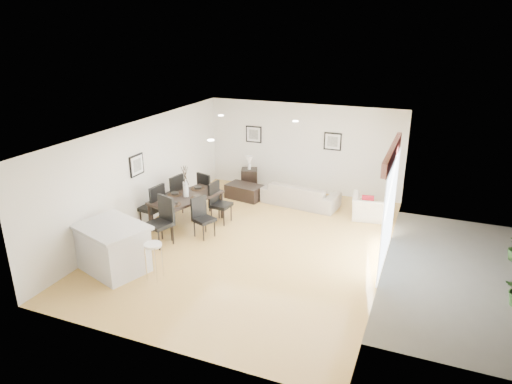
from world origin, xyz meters
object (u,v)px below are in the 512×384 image
at_px(sofa, 300,194).
at_px(dining_chair_efar, 218,200).
at_px(dining_chair_wnear, 154,204).
at_px(dining_chair_wfar, 174,193).
at_px(dining_table, 186,199).
at_px(coffee_table, 245,192).
at_px(dining_chair_enear, 202,215).
at_px(side_table, 249,179).
at_px(armchair, 371,208).
at_px(dining_chair_foot, 207,189).
at_px(kitchen_island, 113,247).
at_px(bar_stool, 153,249).
at_px(dining_chair_head, 163,218).

relative_size(sofa, dining_chair_efar, 2.05).
height_order(dining_chair_wnear, dining_chair_wfar, dining_chair_wnear).
height_order(dining_table, coffee_table, dining_table).
bearing_deg(dining_table, dining_chair_wnear, -126.58).
bearing_deg(dining_chair_wnear, dining_table, 134.55).
distance_m(dining_chair_enear, side_table, 3.57).
height_order(armchair, dining_chair_wfar, dining_chair_wfar).
relative_size(dining_chair_foot, kitchen_island, 0.62).
height_order(sofa, dining_chair_wnear, dining_chair_wnear).
distance_m(dining_chair_wnear, bar_stool, 2.53).
bearing_deg(coffee_table, dining_chair_head, -89.63).
distance_m(armchair, dining_chair_wnear, 5.63).
relative_size(dining_chair_wfar, coffee_table, 1.08).
height_order(armchair, dining_chair_head, dining_chair_head).
relative_size(armchair, dining_chair_foot, 0.94).
xyz_separation_m(dining_chair_foot, coffee_table, (0.64, 1.16, -0.38)).
distance_m(dining_table, dining_chair_wnear, 0.81).
bearing_deg(kitchen_island, dining_chair_foot, 105.27).
xyz_separation_m(kitchen_island, bar_stool, (0.99, 0.00, 0.16)).
relative_size(dining_chair_foot, side_table, 1.62).
height_order(sofa, dining_chair_foot, dining_chair_foot).
distance_m(dining_chair_wnear, side_table, 3.77).
distance_m(dining_chair_wnear, kitchen_island, 2.15).
bearing_deg(dining_chair_wnear, kitchen_island, 18.65).
relative_size(sofa, dining_chair_wnear, 1.90).
bearing_deg(dining_chair_efar, bar_stool, -173.19).
relative_size(dining_chair_efar, dining_chair_foot, 1.01).
bearing_deg(armchair, kitchen_island, 38.63).
bearing_deg(bar_stool, armchair, 52.90).
xyz_separation_m(armchair, dining_chair_head, (-4.29, -3.29, 0.32)).
height_order(dining_chair_wfar, kitchen_island, dining_chair_wfar).
relative_size(dining_table, kitchen_island, 1.20).
height_order(dining_chair_foot, side_table, dining_chair_foot).
xyz_separation_m(armchair, dining_chair_efar, (-3.67, -1.67, 0.27)).
distance_m(dining_chair_wfar, dining_chair_foot, 0.94).
bearing_deg(dining_chair_head, kitchen_island, -82.87).
bearing_deg(dining_chair_wnear, bar_stool, 41.42).
xyz_separation_m(sofa, dining_chair_efar, (-1.64, -1.96, 0.27)).
xyz_separation_m(side_table, bar_stool, (0.32, -5.71, 0.34)).
bearing_deg(side_table, dining_chair_foot, -102.83).
distance_m(dining_table, dining_chair_enear, 0.81).
distance_m(sofa, dining_chair_efar, 2.57).
bearing_deg(dining_chair_head, dining_chair_wfar, 131.22).
bearing_deg(kitchen_island, coffee_table, 98.72).
distance_m(dining_chair_wfar, side_table, 2.89).
bearing_deg(dining_chair_wfar, sofa, 133.54).
xyz_separation_m(dining_chair_wnear, dining_chair_wfar, (-0.00, 0.93, -0.01)).
bearing_deg(armchair, sofa, -15.45).
xyz_separation_m(armchair, side_table, (-3.90, 0.98, 0.01)).
relative_size(dining_chair_wfar, dining_chair_foot, 1.07).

